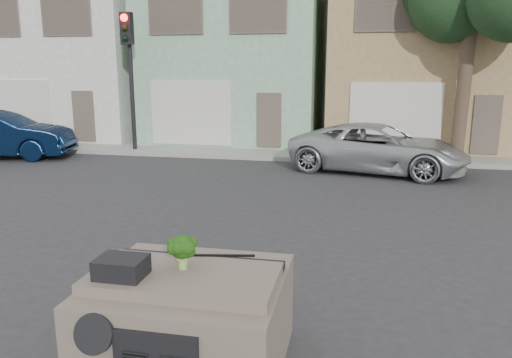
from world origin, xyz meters
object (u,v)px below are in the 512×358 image
(silver_pickup, at_px, (377,172))
(broccoli, at_px, (182,252))
(traffic_signal, at_px, (130,84))
(navy_sedan, at_px, (1,158))

(silver_pickup, xyz_separation_m, broccoli, (-2.37, -10.93, 1.31))
(traffic_signal, relative_size, broccoli, 13.61)
(navy_sedan, relative_size, broccoli, 13.33)
(silver_pickup, height_order, broccoli, broccoli)
(traffic_signal, bearing_deg, navy_sedan, -155.85)
(navy_sedan, bearing_deg, broccoli, -148.86)
(silver_pickup, distance_m, broccoli, 11.26)
(silver_pickup, height_order, traffic_signal, traffic_signal)
(navy_sedan, height_order, silver_pickup, navy_sedan)
(navy_sedan, xyz_separation_m, broccoli, (10.66, -10.65, 1.31))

